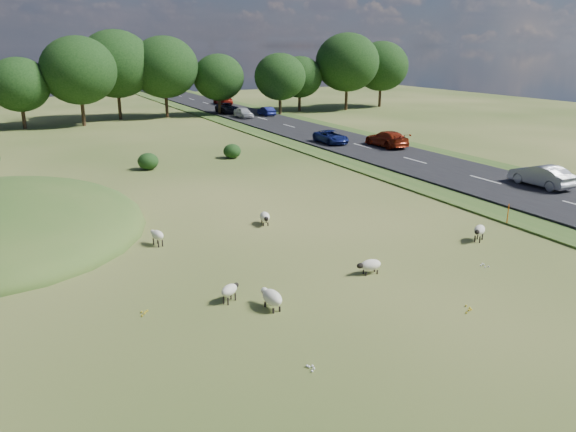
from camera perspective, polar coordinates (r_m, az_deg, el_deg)
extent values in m
plane|color=#2B4A17|center=(43.58, -11.81, 3.88)|extent=(160.00, 160.00, 0.00)
cube|color=black|center=(60.34, 4.38, 7.86)|extent=(8.00, 150.00, 0.25)
cylinder|color=black|center=(75.09, -25.28, 9.16)|extent=(0.44, 0.44, 3.02)
ellipsoid|color=black|center=(74.78, -25.64, 11.95)|extent=(7.04, 7.04, 6.34)
cylinder|color=black|center=(75.05, -20.13, 10.07)|extent=(0.44, 0.44, 3.90)
ellipsoid|color=black|center=(74.72, -20.50, 13.69)|extent=(9.09, 9.09, 8.18)
cylinder|color=black|center=(80.63, -16.76, 10.90)|extent=(0.44, 0.44, 4.22)
ellipsoid|color=black|center=(80.32, -17.08, 14.55)|extent=(9.85, 9.85, 8.86)
cylinder|color=black|center=(81.01, -12.24, 11.15)|extent=(0.44, 0.44, 3.94)
ellipsoid|color=black|center=(80.70, -12.46, 14.55)|extent=(9.20, 9.20, 8.28)
cylinder|color=black|center=(82.31, -6.97, 11.19)|extent=(0.44, 0.44, 3.09)
ellipsoid|color=black|center=(82.03, -7.06, 13.81)|extent=(7.20, 7.20, 6.48)
cylinder|color=black|center=(82.06, -0.81, 11.30)|extent=(0.44, 0.44, 3.12)
ellipsoid|color=black|center=(81.78, -0.82, 13.96)|extent=(7.29, 7.29, 6.56)
cylinder|color=black|center=(87.74, 1.18, 11.60)|extent=(0.44, 0.44, 2.93)
ellipsoid|color=black|center=(87.48, 1.19, 13.94)|extent=(6.84, 6.84, 6.16)
cylinder|color=black|center=(89.15, 5.94, 12.00)|extent=(0.44, 0.44, 4.16)
ellipsoid|color=black|center=(88.87, 6.04, 15.26)|extent=(9.71, 9.71, 8.74)
cylinder|color=black|center=(95.05, 9.32, 12.04)|extent=(0.44, 0.44, 3.74)
ellipsoid|color=black|center=(94.79, 9.45, 14.79)|extent=(8.72, 8.72, 7.84)
ellipsoid|color=black|center=(46.59, -14.03, 5.41)|extent=(1.65, 1.65, 1.35)
ellipsoid|color=black|center=(50.17, -5.70, 6.58)|extent=(1.55, 1.55, 1.27)
cylinder|color=#D8590C|center=(33.37, 21.43, 0.14)|extent=(0.06, 0.06, 1.20)
ellipsoid|color=beige|center=(28.60, -13.12, -1.89)|extent=(0.67, 0.98, 0.46)
ellipsoid|color=silver|center=(29.00, -13.57, -1.59)|extent=(0.28, 0.33, 0.23)
cylinder|color=black|center=(28.90, -13.51, -2.54)|extent=(0.06, 0.06, 0.32)
cylinder|color=black|center=(28.99, -13.12, -2.45)|extent=(0.06, 0.06, 0.32)
cylinder|color=black|center=(28.46, -13.03, -2.81)|extent=(0.06, 0.06, 0.32)
cylinder|color=black|center=(28.55, -12.63, -2.72)|extent=(0.06, 0.06, 0.32)
ellipsoid|color=beige|center=(30.10, 18.87, -1.34)|extent=(1.08, 0.95, 0.49)
ellipsoid|color=black|center=(29.60, 18.66, -1.55)|extent=(0.39, 0.37, 0.25)
cylinder|color=black|center=(29.94, 18.90, -2.29)|extent=(0.07, 0.07, 0.35)
cylinder|color=black|center=(29.98, 18.46, -2.22)|extent=(0.07, 0.07, 0.35)
cylinder|color=black|center=(30.46, 19.14, -1.99)|extent=(0.07, 0.07, 0.35)
cylinder|color=black|center=(30.51, 18.70, -1.92)|extent=(0.07, 0.07, 0.35)
ellipsoid|color=beige|center=(21.96, -5.99, -7.48)|extent=(0.93, 0.82, 0.42)
ellipsoid|color=black|center=(22.28, -5.32, -7.01)|extent=(0.34, 0.32, 0.21)
cylinder|color=black|center=(22.34, -5.82, -8.06)|extent=(0.06, 0.06, 0.30)
cylinder|color=black|center=(22.23, -5.38, -8.18)|extent=(0.06, 0.06, 0.30)
cylinder|color=black|center=(21.99, -6.55, -8.51)|extent=(0.06, 0.06, 0.30)
cylinder|color=black|center=(21.88, -6.11, -8.63)|extent=(0.06, 0.06, 0.30)
ellipsoid|color=beige|center=(24.73, 8.40, -4.93)|extent=(1.00, 0.59, 0.49)
ellipsoid|color=black|center=(24.48, 7.34, -5.04)|extent=(0.33, 0.26, 0.25)
cylinder|color=black|center=(24.63, 7.94, -5.84)|extent=(0.07, 0.07, 0.18)
cylinder|color=black|center=(24.83, 7.67, -5.65)|extent=(0.07, 0.07, 0.18)
cylinder|color=black|center=(24.90, 9.06, -5.65)|extent=(0.07, 0.07, 0.18)
cylinder|color=black|center=(25.09, 8.79, -5.45)|extent=(0.07, 0.07, 0.18)
ellipsoid|color=beige|center=(31.21, -2.38, -0.07)|extent=(0.78, 1.11, 0.52)
ellipsoid|color=black|center=(30.68, -2.22, -0.30)|extent=(0.32, 0.38, 0.26)
cylinder|color=black|center=(31.05, -2.05, -0.83)|extent=(0.07, 0.07, 0.19)
cylinder|color=black|center=(31.02, -2.51, -0.86)|extent=(0.07, 0.07, 0.19)
cylinder|color=black|center=(31.61, -2.23, -0.52)|extent=(0.07, 0.07, 0.19)
cylinder|color=black|center=(31.57, -2.68, -0.54)|extent=(0.07, 0.07, 0.19)
ellipsoid|color=beige|center=(21.31, -1.61, -8.27)|extent=(0.67, 1.14, 0.56)
ellipsoid|color=silver|center=(21.76, -2.40, -7.61)|extent=(0.30, 0.38, 0.28)
cylinder|color=black|center=(21.66, -2.35, -8.96)|extent=(0.08, 0.08, 0.20)
cylinder|color=black|center=(21.78, -1.71, -8.80)|extent=(0.08, 0.08, 0.20)
cylinder|color=black|center=(21.16, -1.49, -9.60)|extent=(0.08, 0.08, 0.20)
cylinder|color=black|center=(21.29, -0.85, -9.43)|extent=(0.08, 0.08, 0.20)
imported|color=navy|center=(56.56, 4.39, 8.02)|extent=(2.06, 4.47, 1.24)
imported|color=#982910|center=(55.26, 9.99, 7.74)|extent=(2.11, 5.19, 1.50)
imported|color=#989A9F|center=(42.44, 24.34, 3.76)|extent=(1.58, 4.54, 1.50)
imported|color=maroon|center=(95.64, -6.61, 11.65)|extent=(2.07, 5.10, 1.48)
imported|color=navy|center=(79.52, -2.21, 10.60)|extent=(1.29, 3.70, 1.22)
imported|color=black|center=(82.85, -6.15, 10.84)|extent=(2.35, 5.10, 1.42)
imported|color=silver|center=(77.20, -4.54, 10.44)|extent=(1.63, 4.05, 1.38)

